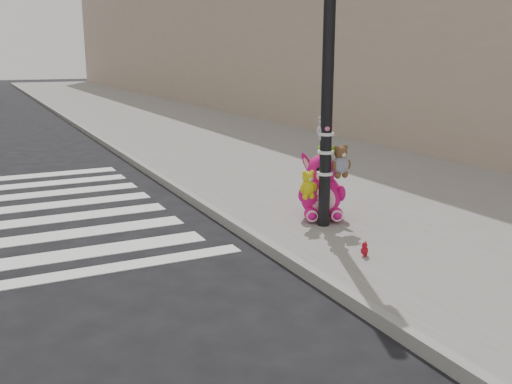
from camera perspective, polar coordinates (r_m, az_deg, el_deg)
ground at (r=5.59m, az=-6.07°, el=-12.96°), size 120.00×120.00×0.00m
sidewalk_near at (r=16.34m, az=-1.86°, el=5.02°), size 7.00×80.00×0.14m
curb_edge at (r=15.26m, az=-13.76°, el=4.03°), size 0.12×80.00×0.15m
signal_pole at (r=7.86m, az=7.15°, el=7.85°), size 0.72×0.50×4.00m
pink_bunny at (r=8.44m, az=6.56°, el=0.15°), size 0.84×0.90×0.99m
red_teddy at (r=6.96m, az=10.80°, el=-5.62°), size 0.15×0.14×0.18m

